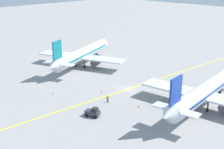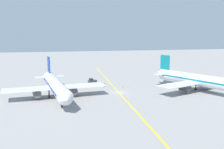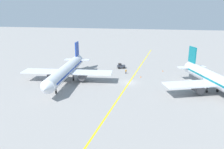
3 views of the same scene
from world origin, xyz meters
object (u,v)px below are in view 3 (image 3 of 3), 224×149
at_px(traffic_cone_near_nose, 105,74).
at_px(traffic_cone_far_edge, 141,77).
at_px(baggage_tug_dark, 121,66).
at_px(ground_crew_worker, 126,71).
at_px(airplane_adjacent_stand, 66,70).
at_px(traffic_cone_mid_apron, 219,84).
at_px(airplane_at_gate, 217,81).
at_px(traffic_cone_by_wingtip, 163,71).

xyz_separation_m(traffic_cone_near_nose, traffic_cone_far_edge, (-12.27, 0.54, 0.00)).
relative_size(baggage_tug_dark, ground_crew_worker, 1.98).
bearing_deg(ground_crew_worker, baggage_tug_dark, -67.44).
bearing_deg(airplane_adjacent_stand, traffic_cone_mid_apron, -171.53).
bearing_deg(airplane_at_gate, baggage_tug_dark, -36.74).
relative_size(airplane_adjacent_stand, traffic_cone_near_nose, 64.63).
xyz_separation_m(traffic_cone_near_nose, traffic_cone_by_wingtip, (-19.58, -8.64, 0.00)).
xyz_separation_m(baggage_tug_dark, ground_crew_worker, (-2.96, 7.12, 0.01)).
relative_size(baggage_tug_dark, traffic_cone_far_edge, 6.06).
distance_m(airplane_at_gate, baggage_tug_dark, 36.44).
height_order(baggage_tug_dark, traffic_cone_far_edge, baggage_tug_dark).
xyz_separation_m(airplane_adjacent_stand, traffic_cone_near_nose, (-9.97, -9.82, -3.43)).
bearing_deg(baggage_tug_dark, traffic_cone_mid_apron, 158.20).
xyz_separation_m(ground_crew_worker, traffic_cone_near_nose, (6.76, 2.81, -0.63)).
distance_m(ground_crew_worker, traffic_cone_far_edge, 6.48).
relative_size(baggage_tug_dark, traffic_cone_by_wingtip, 6.06).
relative_size(ground_crew_worker, traffic_cone_far_edge, 3.05).
height_order(traffic_cone_mid_apron, traffic_cone_by_wingtip, same).
xyz_separation_m(airplane_at_gate, ground_crew_worker, (26.16, -14.61, -2.80)).
height_order(airplane_adjacent_stand, ground_crew_worker, airplane_adjacent_stand).
distance_m(airplane_adjacent_stand, baggage_tug_dark, 24.24).
relative_size(airplane_at_gate, traffic_cone_mid_apron, 62.15).
height_order(airplane_adjacent_stand, traffic_cone_far_edge, airplane_adjacent_stand).
bearing_deg(airplane_at_gate, traffic_cone_by_wingtip, -56.88).
height_order(ground_crew_worker, traffic_cone_mid_apron, ground_crew_worker).
bearing_deg(traffic_cone_mid_apron, baggage_tug_dark, -21.80).
height_order(airplane_at_gate, airplane_adjacent_stand, same).
bearing_deg(traffic_cone_far_edge, airplane_adjacent_stand, 22.66).
xyz_separation_m(airplane_adjacent_stand, traffic_cone_mid_apron, (-46.01, -6.85, -3.43)).
bearing_deg(ground_crew_worker, airplane_at_gate, 150.81).
bearing_deg(traffic_cone_near_nose, airplane_adjacent_stand, 44.56).
bearing_deg(baggage_tug_dark, traffic_cone_by_wingtip, 175.33).
bearing_deg(traffic_cone_by_wingtip, traffic_cone_far_edge, 51.46).
height_order(ground_crew_worker, traffic_cone_near_nose, ground_crew_worker).
height_order(traffic_cone_near_nose, traffic_cone_by_wingtip, same).
relative_size(airplane_at_gate, traffic_cone_by_wingtip, 62.15).
bearing_deg(traffic_cone_mid_apron, traffic_cone_by_wingtip, -35.19).
distance_m(airplane_adjacent_stand, traffic_cone_near_nose, 14.41).
distance_m(baggage_tug_dark, ground_crew_worker, 7.71).
bearing_deg(traffic_cone_by_wingtip, traffic_cone_near_nose, 23.81).
bearing_deg(traffic_cone_far_edge, traffic_cone_near_nose, -2.50).
xyz_separation_m(ground_crew_worker, traffic_cone_far_edge, (-5.51, 3.34, -0.63)).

